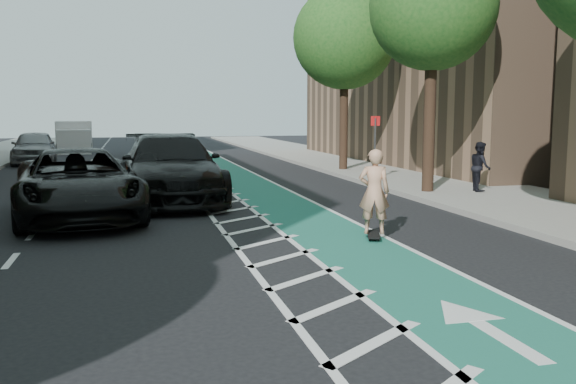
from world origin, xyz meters
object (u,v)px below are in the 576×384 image
object	(u,v)px
skateboarder	(374,192)
suv_far	(170,168)
suv_near	(77,184)
barrel_a	(64,193)

from	to	relation	value
skateboarder	suv_far	world-z (taller)	suv_far
suv_near	suv_far	xyz separation A→B (m)	(2.40, 2.61, 0.12)
barrel_a	skateboarder	bearing A→B (deg)	-40.87
suv_near	suv_far	world-z (taller)	suv_far
skateboarder	barrel_a	world-z (taller)	skateboarder
suv_far	skateboarder	bearing A→B (deg)	-63.20
suv_far	suv_near	bearing A→B (deg)	-134.56
skateboarder	barrel_a	distance (m)	8.71
suv_far	barrel_a	distance (m)	3.11
suv_near	barrel_a	bearing A→B (deg)	99.47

